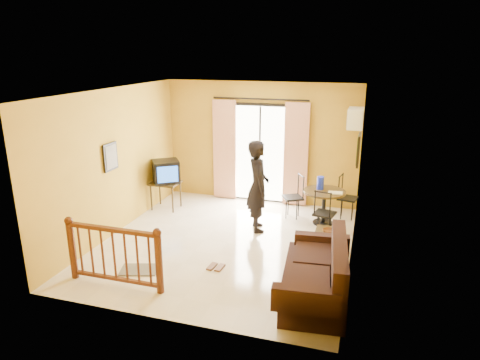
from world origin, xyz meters
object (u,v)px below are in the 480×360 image
(dining_table, at_px, (324,198))
(sofa, at_px, (318,276))
(television, at_px, (166,171))
(standing_person, at_px, (258,186))
(coffee_table, at_px, (328,242))

(dining_table, xyz_separation_m, sofa, (0.24, -2.83, -0.23))
(television, bearing_deg, sofa, -70.31)
(dining_table, bearing_deg, television, -177.61)
(television, bearing_deg, standing_person, -48.05)
(coffee_table, xyz_separation_m, sofa, (0.01, -1.39, 0.08))
(television, height_order, dining_table, television)
(television, distance_m, standing_person, 2.32)
(dining_table, xyz_separation_m, coffee_table, (0.23, -1.44, -0.31))
(coffee_table, distance_m, standing_person, 1.77)
(coffee_table, height_order, standing_person, standing_person)
(television, relative_size, sofa, 0.38)
(television, height_order, coffee_table, television)
(coffee_table, bearing_deg, sofa, -89.64)
(dining_table, distance_m, coffee_table, 1.49)
(sofa, bearing_deg, standing_person, 119.01)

